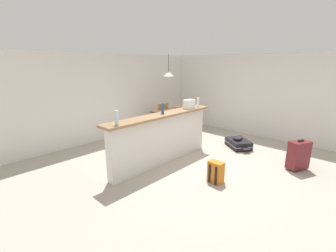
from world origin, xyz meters
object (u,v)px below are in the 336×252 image
at_px(backpack_orange, 216,172).
at_px(pendant_lamp, 169,74).
at_px(grocery_bag, 189,104).
at_px(dining_chair_far_side, 162,115).
at_px(suitcase_flat_black, 238,144).
at_px(bottle_blue, 163,108).
at_px(bottle_white, 198,102).
at_px(suitcase_upright_maroon, 299,155).
at_px(book_stack, 238,138).
at_px(dining_chair_near_partition, 182,120).
at_px(dining_table, 171,113).
at_px(bottle_clear, 117,118).

bearing_deg(backpack_orange, pendant_lamp, 58.28).
distance_m(grocery_bag, dining_chair_far_side, 2.39).
bearing_deg(pendant_lamp, suitcase_flat_black, -84.54).
relative_size(bottle_blue, bottle_white, 0.95).
xyz_separation_m(bottle_blue, suitcase_upright_maroon, (1.69, -2.38, -0.92)).
xyz_separation_m(suitcase_flat_black, book_stack, (-0.02, 0.02, 0.15)).
bearing_deg(bottle_blue, backpack_orange, -89.51).
height_order(dining_chair_near_partition, dining_chair_far_side, same).
relative_size(bottle_white, dining_chair_far_side, 0.26).
xyz_separation_m(backpack_orange, suitcase_upright_maroon, (1.68, -0.97, 0.13)).
xyz_separation_m(bottle_white, dining_table, (0.68, 1.56, -0.62)).
distance_m(bottle_clear, grocery_bag, 2.13).
height_order(suitcase_upright_maroon, book_stack, suitcase_upright_maroon).
height_order(bottle_white, suitcase_upright_maroon, bottle_white).
relative_size(bottle_white, book_stack, 0.83).
bearing_deg(suitcase_flat_black, pendant_lamp, 95.46).
xyz_separation_m(bottle_clear, grocery_bag, (2.13, 0.05, -0.02)).
relative_size(bottle_blue, dining_chair_far_side, 0.25).
bearing_deg(pendant_lamp, bottle_clear, -151.95).
xyz_separation_m(bottle_white, dining_chair_far_side, (0.75, 2.05, -0.75)).
bearing_deg(suitcase_upright_maroon, dining_chair_near_partition, 86.79).
height_order(bottle_clear, suitcase_flat_black, bottle_clear).
relative_size(bottle_white, backpack_orange, 0.59).
height_order(bottle_blue, backpack_orange, bottle_blue).
xyz_separation_m(bottle_blue, grocery_bag, (0.87, -0.04, -0.01)).
bearing_deg(book_stack, suitcase_upright_maroon, -103.23).
distance_m(bottle_clear, bottle_white, 2.44).
relative_size(grocery_bag, dining_table, 0.24).
relative_size(grocery_bag, dining_chair_far_side, 0.28).
distance_m(pendant_lamp, book_stack, 2.88).
height_order(grocery_bag, dining_table, grocery_bag).
bearing_deg(backpack_orange, grocery_bag, 57.75).
bearing_deg(dining_chair_near_partition, bottle_clear, -160.83).
xyz_separation_m(dining_chair_far_side, book_stack, (0.13, -2.77, -0.26)).
relative_size(bottle_clear, dining_table, 0.24).
xyz_separation_m(bottle_white, suitcase_upright_maroon, (0.50, -2.30, -0.93)).
relative_size(dining_table, pendant_lamp, 1.53).
bearing_deg(book_stack, suitcase_flat_black, -56.83).
height_order(dining_chair_near_partition, suitcase_upright_maroon, dining_chair_near_partition).
height_order(bottle_clear, pendant_lamp, pendant_lamp).
height_order(dining_chair_near_partition, suitcase_flat_black, dining_chair_near_partition).
bearing_deg(grocery_bag, dining_table, 56.76).
xyz_separation_m(dining_table, backpack_orange, (-1.86, -2.89, -0.44)).
distance_m(bottle_blue, suitcase_flat_black, 2.51).
height_order(backpack_orange, book_stack, backpack_orange).
xyz_separation_m(pendant_lamp, backpack_orange, (-1.84, -2.97, -1.69)).
distance_m(dining_chair_far_side, backpack_orange, 3.90).
height_order(dining_table, book_stack, dining_table).
xyz_separation_m(dining_table, suitcase_flat_black, (0.21, -2.30, -0.54)).
bearing_deg(dining_chair_far_side, suitcase_flat_black, -87.03).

